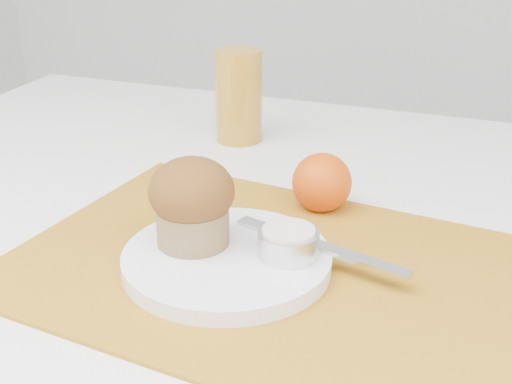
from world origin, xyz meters
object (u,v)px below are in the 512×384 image
(muffin, at_px, (192,201))
(orange, at_px, (322,183))
(juice_glass, at_px, (239,96))
(plate, at_px, (227,260))

(muffin, bearing_deg, orange, 60.93)
(juice_glass, bearing_deg, muffin, -75.68)
(orange, xyz_separation_m, muffin, (-0.09, -0.15, 0.03))
(plate, height_order, juice_glass, juice_glass)
(juice_glass, relative_size, muffin, 1.49)
(juice_glass, bearing_deg, orange, -46.80)
(plate, relative_size, juice_glass, 1.54)
(plate, relative_size, orange, 2.97)
(juice_glass, height_order, muffin, juice_glass)
(orange, height_order, muffin, muffin)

